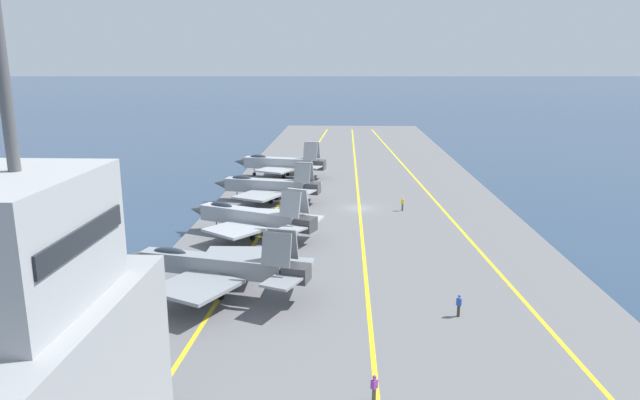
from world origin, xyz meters
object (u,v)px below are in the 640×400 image
at_px(crew_yellow_vest, 403,203).
at_px(crew_purple_vest, 374,387).
at_px(island_tower, 27,373).
at_px(parked_jet_third, 267,186).
at_px(parked_jet_second, 251,217).
at_px(parked_jet_fourth, 280,163).
at_px(crew_blue_vest, 459,305).
at_px(parked_jet_nearest, 216,266).

bearing_deg(crew_yellow_vest, crew_purple_vest, 172.46).
bearing_deg(island_tower, parked_jet_third, -2.32).
distance_m(parked_jet_second, parked_jet_fourth, 35.61).
bearing_deg(crew_yellow_vest, parked_jet_fourth, 39.66).
bearing_deg(parked_jet_second, island_tower, 176.03).
distance_m(parked_jet_fourth, crew_blue_vest, 59.55).
xyz_separation_m(parked_jet_second, parked_jet_fourth, (35.60, 0.69, 0.13)).
xyz_separation_m(crew_blue_vest, crew_purple_vest, (-11.87, 7.12, -0.07)).
bearing_deg(island_tower, crew_blue_vest, -47.63).
distance_m(parked_jet_second, crew_blue_vest, 28.26).
bearing_deg(parked_jet_nearest, crew_yellow_vest, -32.34).
xyz_separation_m(parked_jet_second, crew_purple_vest, (-32.27, -12.39, -1.37)).
xyz_separation_m(parked_jet_second, parked_jet_third, (17.20, 0.48, -0.03)).
bearing_deg(parked_jet_nearest, parked_jet_second, -0.91).
distance_m(crew_blue_vest, island_tower, 30.73).
relative_size(crew_purple_vest, island_tower, 0.07).
height_order(parked_jet_fourth, crew_purple_vest, parked_jet_fourth).
xyz_separation_m(parked_jet_nearest, parked_jet_third, (33.92, 0.22, -0.27)).
relative_size(parked_jet_second, crew_purple_vest, 9.79).
xyz_separation_m(parked_jet_nearest, parked_jet_fourth, (52.33, 0.43, -0.12)).
bearing_deg(parked_jet_fourth, crew_blue_vest, -160.16).
bearing_deg(crew_blue_vest, parked_jet_fourth, 19.84).
bearing_deg(crew_purple_vest, crew_yellow_vest, -7.54).
bearing_deg(parked_jet_nearest, parked_jet_fourth, 0.47).
xyz_separation_m(parked_jet_fourth, crew_blue_vest, (-56.00, -20.21, -1.43)).
bearing_deg(island_tower, crew_purple_vest, -60.79).
bearing_deg(crew_yellow_vest, island_tower, 158.39).
relative_size(parked_jet_nearest, parked_jet_third, 1.08).
relative_size(parked_jet_fourth, crew_blue_vest, 9.25).
xyz_separation_m(parked_jet_third, crew_purple_vest, (-49.46, -12.88, -1.34)).
relative_size(parked_jet_third, crew_purple_vest, 9.50).
xyz_separation_m(parked_jet_second, island_tower, (-40.78, 2.83, 4.10)).
relative_size(parked_jet_nearest, crew_purple_vest, 10.24).
height_order(parked_jet_second, crew_blue_vest, parked_jet_second).
bearing_deg(crew_purple_vest, parked_jet_fourth, 10.91).
bearing_deg(crew_yellow_vest, parked_jet_second, 124.62).
bearing_deg(parked_jet_fourth, crew_yellow_vest, -140.34).
distance_m(parked_jet_second, parked_jet_third, 17.20).
distance_m(parked_jet_nearest, parked_jet_fourth, 52.33).
height_order(parked_jet_nearest, crew_purple_vest, parked_jet_nearest).
height_order(crew_purple_vest, island_tower, island_tower).
xyz_separation_m(parked_jet_nearest, parked_jet_second, (16.73, -0.27, -0.25)).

